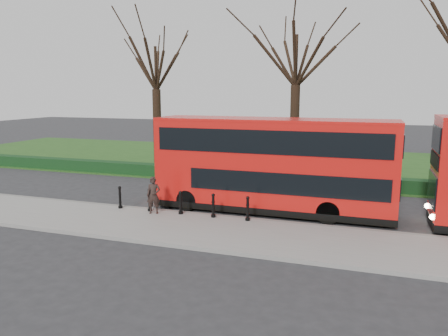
% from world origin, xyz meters
% --- Properties ---
extents(ground, '(120.00, 120.00, 0.00)m').
position_xyz_m(ground, '(0.00, 0.00, 0.00)').
color(ground, '#28282B').
rests_on(ground, ground).
extents(pavement, '(60.00, 4.00, 0.15)m').
position_xyz_m(pavement, '(0.00, -3.00, 0.07)').
color(pavement, gray).
rests_on(pavement, ground).
extents(kerb, '(60.00, 0.25, 0.16)m').
position_xyz_m(kerb, '(0.00, -1.00, 0.07)').
color(kerb, slate).
rests_on(kerb, ground).
extents(grass_verge, '(60.00, 18.00, 0.06)m').
position_xyz_m(grass_verge, '(0.00, 15.00, 0.03)').
color(grass_verge, '#234B19').
rests_on(grass_verge, ground).
extents(hedge, '(60.00, 0.90, 0.80)m').
position_xyz_m(hedge, '(0.00, 6.80, 0.40)').
color(hedge, black).
rests_on(hedge, ground).
extents(yellow_line_outer, '(60.00, 0.10, 0.01)m').
position_xyz_m(yellow_line_outer, '(0.00, -0.70, 0.01)').
color(yellow_line_outer, yellow).
rests_on(yellow_line_outer, ground).
extents(yellow_line_inner, '(60.00, 0.10, 0.01)m').
position_xyz_m(yellow_line_inner, '(0.00, -0.50, 0.01)').
color(yellow_line_inner, yellow).
rests_on(yellow_line_inner, ground).
extents(tree_left, '(6.60, 6.60, 10.31)m').
position_xyz_m(tree_left, '(-8.00, 10.00, 7.49)').
color(tree_left, black).
rests_on(tree_left, ground).
extents(tree_mid, '(6.91, 6.91, 10.79)m').
position_xyz_m(tree_mid, '(2.00, 10.00, 7.84)').
color(tree_mid, black).
rests_on(tree_mid, ground).
extents(bollard_row, '(6.33, 0.15, 1.00)m').
position_xyz_m(bollard_row, '(-1.04, -1.35, 0.65)').
color(bollard_row, black).
rests_on(bollard_row, pavement).
extents(bus_lead, '(10.86, 2.50, 4.32)m').
position_xyz_m(bus_lead, '(2.60, 0.85, 2.18)').
color(bus_lead, red).
rests_on(bus_lead, ground).
extents(pedestrian, '(0.70, 0.57, 1.66)m').
position_xyz_m(pedestrian, '(-2.22, -1.64, 0.98)').
color(pedestrian, '#2D201C').
rests_on(pedestrian, pavement).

